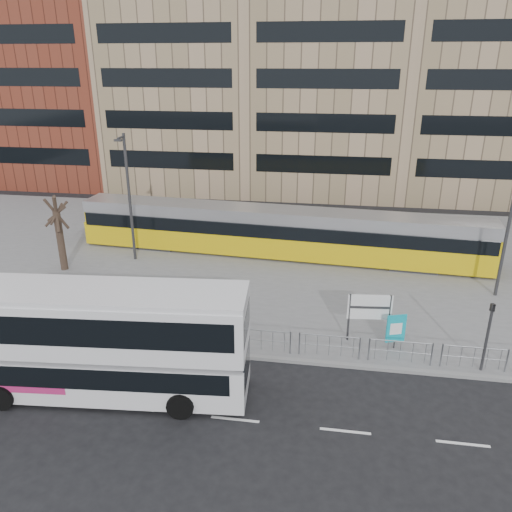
# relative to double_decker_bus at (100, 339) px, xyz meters

# --- Properties ---
(ground) EXTENTS (120.00, 120.00, 0.00)m
(ground) POSITION_rel_double_decker_bus_xyz_m (3.36, 3.17, -2.43)
(ground) COLOR black
(ground) RESTS_ON ground
(plaza) EXTENTS (64.00, 24.00, 0.15)m
(plaza) POSITION_rel_double_decker_bus_xyz_m (3.36, 15.17, -2.35)
(plaza) COLOR slate
(plaza) RESTS_ON ground
(kerb) EXTENTS (64.00, 0.25, 0.17)m
(kerb) POSITION_rel_double_decker_bus_xyz_m (3.36, 3.22, -2.35)
(kerb) COLOR gray
(kerb) RESTS_ON ground
(building_row) EXTENTS (70.40, 18.40, 31.20)m
(building_row) POSITION_rel_double_decker_bus_xyz_m (4.90, 37.44, 10.49)
(building_row) COLOR maroon
(building_row) RESTS_ON ground
(pedestrian_barrier) EXTENTS (32.07, 0.07, 1.10)m
(pedestrian_barrier) POSITION_rel_double_decker_bus_xyz_m (5.36, 3.67, -1.44)
(pedestrian_barrier) COLOR gray
(pedestrian_barrier) RESTS_ON plaza
(road_markings) EXTENTS (62.00, 0.12, 0.01)m
(road_markings) POSITION_rel_double_decker_bus_xyz_m (4.36, -0.83, -2.42)
(road_markings) COLOR white
(road_markings) RESTS_ON ground
(double_decker_bus) EXTENTS (11.40, 3.55, 4.49)m
(double_decker_bus) POSITION_rel_double_decker_bus_xyz_m (0.00, 0.00, 0.00)
(double_decker_bus) COLOR silver
(double_decker_bus) RESTS_ON ground
(tram) EXTENTS (26.96, 4.44, 3.16)m
(tram) POSITION_rel_double_decker_bus_xyz_m (5.03, 15.56, -0.69)
(tram) COLOR gold
(tram) RESTS_ON plaza
(station_sign) EXTENTS (2.01, 0.29, 2.32)m
(station_sign) POSITION_rel_double_decker_bus_xyz_m (10.38, 5.37, -0.67)
(station_sign) COLOR #2D2D30
(station_sign) RESTS_ON plaza
(ad_panel) EXTENTS (0.87, 0.34, 1.68)m
(ad_panel) POSITION_rel_double_decker_bus_xyz_m (11.56, 4.85, -1.29)
(ad_panel) COLOR #2D2D30
(ad_panel) RESTS_ON plaza
(pedestrian) EXTENTS (0.46, 0.68, 1.79)m
(pedestrian) POSITION_rel_double_decker_bus_xyz_m (3.90, 5.34, -1.38)
(pedestrian) COLOR black
(pedestrian) RESTS_ON plaza
(traffic_light_west) EXTENTS (0.22, 0.24, 3.10)m
(traffic_light_west) POSITION_rel_double_decker_bus_xyz_m (-1.78, 3.67, -0.30)
(traffic_light_west) COLOR #2D2D30
(traffic_light_west) RESTS_ON plaza
(traffic_light_east) EXTENTS (0.22, 0.24, 3.10)m
(traffic_light_east) POSITION_rel_double_decker_bus_xyz_m (15.02, 3.67, -0.30)
(traffic_light_east) COLOR #2D2D30
(traffic_light_east) RESTS_ON plaza
(lamp_post_west) EXTENTS (0.45, 1.04, 8.08)m
(lamp_post_west) POSITION_rel_double_decker_bus_xyz_m (-4.12, 13.29, 2.13)
(lamp_post_west) COLOR #2D2D30
(lamp_post_west) RESTS_ON plaza
(lamp_post_east) EXTENTS (0.45, 1.04, 7.53)m
(lamp_post_east) POSITION_rel_double_decker_bus_xyz_m (17.65, 11.29, 1.85)
(lamp_post_east) COLOR #2D2D30
(lamp_post_east) RESTS_ON plaza
(bare_tree) EXTENTS (3.77, 3.77, 6.61)m
(bare_tree) POSITION_rel_double_decker_bus_xyz_m (-7.81, 11.03, 2.59)
(bare_tree) COLOR #30221A
(bare_tree) RESTS_ON plaza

